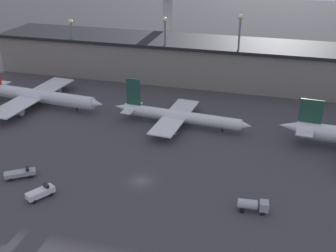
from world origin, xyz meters
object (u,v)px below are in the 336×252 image
at_px(service_vehicle_4, 253,205).
at_px(airplane_1, 179,116).
at_px(airplane_0, 37,96).
at_px(service_vehicle_0, 41,193).
at_px(service_vehicle_1, 20,173).
at_px(control_tower, 168,9).

bearing_deg(service_vehicle_4, airplane_1, 119.11).
bearing_deg(service_vehicle_4, airplane_0, 146.88).
xyz_separation_m(airplane_0, service_vehicle_4, (75.30, -40.18, -1.87)).
distance_m(airplane_0, service_vehicle_0, 56.20).
height_order(service_vehicle_0, service_vehicle_1, service_vehicle_0).
height_order(airplane_0, service_vehicle_1, airplane_0).
bearing_deg(service_vehicle_4, service_vehicle_1, 176.44).
xyz_separation_m(service_vehicle_1, service_vehicle_4, (54.83, 1.41, 0.43)).
relative_size(airplane_1, control_tower, 1.13).
bearing_deg(airplane_0, service_vehicle_4, -23.80).
bearing_deg(service_vehicle_1, airplane_1, 18.81).
bearing_deg(service_vehicle_0, airplane_1, 6.73).
distance_m(airplane_0, airplane_1, 49.86).
height_order(service_vehicle_0, control_tower, control_tower).
bearing_deg(service_vehicle_0, service_vehicle_1, 87.04).
bearing_deg(airplane_1, control_tower, 112.57).
relative_size(airplane_1, service_vehicle_0, 6.63).
height_order(service_vehicle_1, control_tower, control_tower).
relative_size(airplane_0, service_vehicle_1, 6.80).
bearing_deg(airplane_1, service_vehicle_0, -109.78).
distance_m(airplane_0, control_tower, 74.22).
xyz_separation_m(airplane_1, service_vehicle_0, (-20.16, -45.15, -1.58)).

